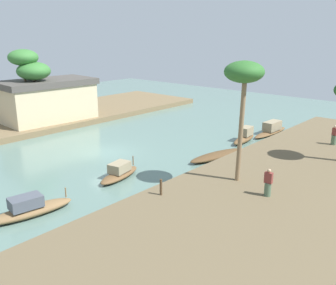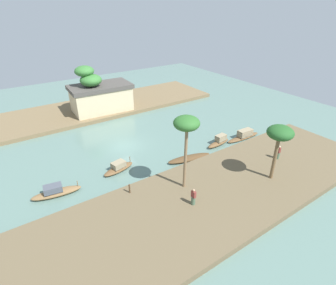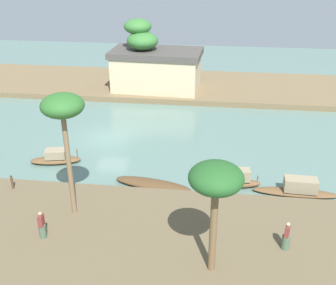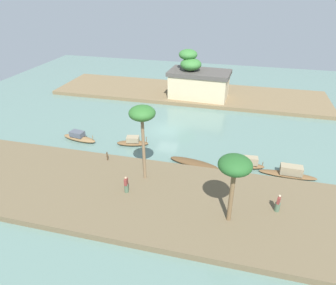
% 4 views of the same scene
% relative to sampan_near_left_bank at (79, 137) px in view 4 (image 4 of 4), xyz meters
% --- Properties ---
extents(river_water, '(70.44, 70.44, 0.00)m').
position_rel_sampan_near_left_bank_xyz_m(river_water, '(9.34, 5.27, -0.41)').
color(river_water, slate).
rests_on(river_water, ground).
extents(riverbank_left, '(43.17, 10.79, 0.55)m').
position_rel_sampan_near_left_bank_xyz_m(riverbank_left, '(9.34, -8.36, -0.13)').
color(riverbank_left, brown).
rests_on(riverbank_left, ground).
extents(riverbank_right, '(43.17, 10.79, 0.55)m').
position_rel_sampan_near_left_bank_xyz_m(riverbank_right, '(9.34, 18.91, -0.13)').
color(riverbank_right, brown).
rests_on(riverbank_right, ground).
extents(sampan_near_left_bank, '(4.50, 1.82, 1.12)m').
position_rel_sampan_near_left_bank_xyz_m(sampan_near_left_bank, '(0.00, 0.00, 0.00)').
color(sampan_near_left_bank, brown).
rests_on(sampan_near_left_bank, river_water).
extents(sampan_open_hull, '(3.73, 1.85, 1.05)m').
position_rel_sampan_near_left_bank_xyz_m(sampan_open_hull, '(6.48, 0.49, -0.03)').
color(sampan_open_hull, brown).
rests_on(sampan_open_hull, river_water).
extents(sampan_foreground, '(5.32, 1.19, 1.19)m').
position_rel_sampan_near_left_bank_xyz_m(sampan_foreground, '(23.08, -1.76, 0.04)').
color(sampan_foreground, brown).
rests_on(sampan_foreground, river_water).
extents(sampan_midstream, '(5.29, 2.18, 0.46)m').
position_rel_sampan_near_left_bank_xyz_m(sampan_midstream, '(13.95, -1.98, -0.18)').
color(sampan_midstream, brown).
rests_on(sampan_midstream, river_water).
extents(sampan_downstream_large, '(3.65, 1.24, 1.28)m').
position_rel_sampan_near_left_bank_xyz_m(sampan_downstream_large, '(19.19, -1.24, 0.07)').
color(sampan_downstream_large, brown).
rests_on(sampan_downstream_large, river_water).
extents(person_on_near_bank, '(0.39, 0.44, 1.56)m').
position_rel_sampan_near_left_bank_xyz_m(person_on_near_bank, '(9.23, -8.48, 0.81)').
color(person_on_near_bank, '#4C664C').
rests_on(person_on_near_bank, riverbank_left).
extents(person_by_mooring, '(0.50, 0.50, 1.56)m').
position_rel_sampan_near_left_bank_xyz_m(person_by_mooring, '(21.55, -7.83, 0.75)').
color(person_by_mooring, '#4C664C').
rests_on(person_by_mooring, riverbank_left).
extents(mooring_post, '(0.14, 0.14, 0.91)m').
position_rel_sampan_near_left_bank_xyz_m(mooring_post, '(5.48, -4.08, 0.59)').
color(mooring_post, '#4C3823').
rests_on(mooring_post, riverbank_left).
extents(palm_tree_left_near, '(2.23, 2.23, 7.05)m').
position_rel_sampan_near_left_bank_xyz_m(palm_tree_left_near, '(10.10, -6.12, 6.34)').
color(palm_tree_left_near, '#7F6647').
rests_on(palm_tree_left_near, riverbank_left).
extents(palm_tree_left_far, '(2.39, 2.39, 5.53)m').
position_rel_sampan_near_left_bank_xyz_m(palm_tree_left_far, '(17.94, -9.72, 4.85)').
color(palm_tree_left_far, brown).
rests_on(palm_tree_left_far, riverbank_left).
extents(palm_tree_right_tall, '(2.78, 2.78, 7.04)m').
position_rel_sampan_near_left_bank_xyz_m(palm_tree_right_tall, '(9.45, 17.17, 6.31)').
color(palm_tree_right_tall, brown).
rests_on(palm_tree_right_tall, riverbank_right).
extents(palm_tree_right_short, '(3.14, 3.14, 5.87)m').
position_rel_sampan_near_left_bank_xyz_m(palm_tree_right_short, '(10.03, 16.53, 5.06)').
color(palm_tree_right_short, '#7F6647').
rests_on(palm_tree_right_short, riverbank_right).
extents(riverside_building, '(9.36, 5.57, 4.06)m').
position_rel_sampan_near_left_bank_xyz_m(riverside_building, '(11.37, 16.75, 2.20)').
color(riverside_building, beige).
rests_on(riverside_building, riverbank_right).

